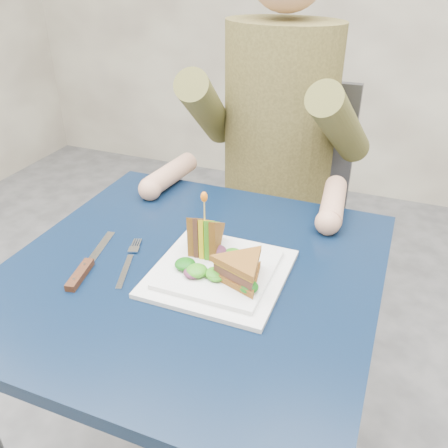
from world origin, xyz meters
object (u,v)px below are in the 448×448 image
at_px(sandwich_upright, 205,237).
at_px(knife, 84,269).
at_px(plate, 219,272).
at_px(sandwich_flat, 241,270).
at_px(diner, 279,100).
at_px(table, 193,298).
at_px(fork, 128,263).
at_px(chair, 282,198).

bearing_deg(sandwich_upright, knife, -147.22).
relative_size(plate, sandwich_flat, 1.66).
xyz_separation_m(diner, plate, (0.06, -0.62, -0.18)).
height_order(table, sandwich_upright, sandwich_upright).
relative_size(table, plate, 2.88).
bearing_deg(sandwich_upright, diner, 91.34).
xyz_separation_m(plate, fork, (-0.19, -0.04, -0.01)).
distance_m(plate, sandwich_flat, 0.07).
height_order(plate, sandwich_upright, sandwich_upright).
bearing_deg(knife, table, 25.29).
xyz_separation_m(table, fork, (-0.13, -0.04, 0.08)).
relative_size(diner, knife, 3.39).
relative_size(plate, fork, 1.49).
bearing_deg(diner, knife, -105.46).
distance_m(fork, knife, 0.09).
xyz_separation_m(table, knife, (-0.20, -0.09, 0.09)).
xyz_separation_m(chair, plate, (0.06, -0.73, 0.20)).
bearing_deg(plate, chair, 94.97).
distance_m(diner, plate, 0.65).
height_order(plate, knife, plate).
bearing_deg(sandwich_upright, plate, -41.85).
bearing_deg(knife, sandwich_upright, 32.78).
distance_m(diner, sandwich_flat, 0.67).
bearing_deg(chair, knife, -103.44).
distance_m(plate, knife, 0.28).
distance_m(table, sandwich_upright, 0.14).
xyz_separation_m(diner, knife, (-0.20, -0.71, -0.18)).
relative_size(chair, knife, 4.23).
distance_m(chair, fork, 0.80).
distance_m(table, diner, 0.67).
bearing_deg(table, diner, 90.00).
bearing_deg(knife, fork, 38.23).
bearing_deg(fork, sandwich_upright, 29.80).
bearing_deg(sandwich_upright, table, -107.58).
distance_m(chair, plate, 0.76).
height_order(plate, sandwich_flat, sandwich_flat).
bearing_deg(sandwich_flat, table, 166.89).
bearing_deg(plate, knife, -160.88).
relative_size(chair, plate, 3.58).
height_order(sandwich_flat, fork, sandwich_flat).
distance_m(diner, knife, 0.76).
xyz_separation_m(plate, sandwich_flat, (0.05, -0.02, 0.04)).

